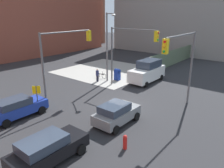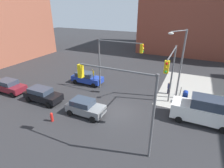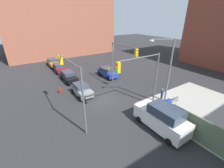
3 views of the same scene
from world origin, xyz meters
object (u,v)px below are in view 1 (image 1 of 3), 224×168
object	(u,v)px
pedestrian_crossing	(97,75)
bicycle_at_crosswalk	(12,109)
mailbox_blue	(117,74)
coupe_black	(48,149)
van_white_delivery	(147,71)
fire_hydrant	(125,142)
traffic_signal_ne_corner	(128,46)
street_lamp_corner	(108,43)
bicycle_leaning_on_fence	(101,75)
traffic_signal_se_corner	(183,57)
coupe_blue	(17,107)
smokestack	(102,8)
hatchback_gray	(116,113)
traffic_signal_nw_corner	(63,52)

from	to	relation	value
pedestrian_crossing	bicycle_at_crosswalk	size ratio (longest dim) A/B	0.89
mailbox_blue	coupe_black	distance (m)	16.29
van_white_delivery	bicycle_at_crosswalk	xyz separation A→B (m)	(-14.76, 4.20, -0.93)
fire_hydrant	pedestrian_crossing	xyz separation A→B (m)	(9.20, 10.70, 0.32)
traffic_signal_ne_corner	street_lamp_corner	bearing A→B (deg)	81.12
traffic_signal_ne_corner	bicycle_at_crosswalk	xyz separation A→B (m)	(-11.30, 3.72, -4.30)
pedestrian_crossing	bicycle_at_crosswalk	world-z (taller)	pedestrian_crossing
street_lamp_corner	bicycle_leaning_on_fence	size ratio (longest dim) A/B	4.57
traffic_signal_se_corner	fire_hydrant	distance (m)	8.36
coupe_blue	van_white_delivery	size ratio (longest dim) A/B	0.81
coupe_blue	mailbox_blue	bearing A→B (deg)	0.28
street_lamp_corner	van_white_delivery	distance (m)	5.84
traffic_signal_ne_corner	coupe_black	size ratio (longest dim) A/B	1.45
coupe_black	bicycle_at_crosswalk	bearing A→B (deg)	76.09
bicycle_at_crosswalk	traffic_signal_se_corner	bearing A→B (deg)	-49.25
smokestack	pedestrian_crossing	world-z (taller)	smokestack
traffic_signal_ne_corner	traffic_signal_se_corner	bearing A→B (deg)	-108.39
fire_hydrant	bicycle_leaning_on_fence	xyz separation A→B (m)	(10.60, 11.40, -0.14)
mailbox_blue	coupe_black	bearing A→B (deg)	-156.04
coupe_black	bicycle_leaning_on_fence	distance (m)	16.80
mailbox_blue	bicycle_at_crosswalk	bearing A→B (deg)	175.60
street_lamp_corner	hatchback_gray	distance (m)	11.34
hatchback_gray	pedestrian_crossing	bearing A→B (deg)	49.97
traffic_signal_nw_corner	van_white_delivery	size ratio (longest dim) A/B	1.20
mailbox_blue	fire_hydrant	world-z (taller)	mailbox_blue
traffic_signal_nw_corner	fire_hydrant	bearing A→B (deg)	-107.35
coupe_black	van_white_delivery	xyz separation A→B (m)	(16.65, 3.42, 0.44)
traffic_signal_ne_corner	bicycle_at_crosswalk	distance (m)	12.65
coupe_black	bicycle_leaning_on_fence	size ratio (longest dim) A/B	2.56
bicycle_leaning_on_fence	mailbox_blue	bearing A→B (deg)	-74.72
coupe_blue	van_white_delivery	xyz separation A→B (m)	(14.84, -3.14, 0.44)
coupe_black	bicycle_leaning_on_fence	bearing A→B (deg)	31.67
traffic_signal_ne_corner	hatchback_gray	world-z (taller)	traffic_signal_ne_corner
fire_hydrant	coupe_blue	distance (m)	9.33
hatchback_gray	traffic_signal_nw_corner	bearing A→B (deg)	85.49
traffic_signal_se_corner	hatchback_gray	size ratio (longest dim) A/B	1.69
street_lamp_corner	bicycle_leaning_on_fence	bearing A→B (deg)	70.67
traffic_signal_se_corner	bicycle_at_crosswalk	distance (m)	14.51
van_white_delivery	traffic_signal_nw_corner	bearing A→B (deg)	165.23
hatchback_gray	coupe_blue	size ratio (longest dim) A/B	0.88
traffic_signal_se_corner	bicycle_leaning_on_fence	world-z (taller)	traffic_signal_se_corner
street_lamp_corner	fire_hydrant	size ratio (longest dim) A/B	8.51
bicycle_at_crosswalk	van_white_delivery	bearing A→B (deg)	-15.88
fire_hydrant	bicycle_at_crosswalk	world-z (taller)	bicycle_at_crosswalk
coupe_black	van_white_delivery	distance (m)	17.00
coupe_black	van_white_delivery	size ratio (longest dim) A/B	0.83
smokestack	van_white_delivery	world-z (taller)	smokestack
street_lamp_corner	pedestrian_crossing	distance (m)	4.10
smokestack	street_lamp_corner	xyz separation A→B (m)	(-26.78, -24.51, -4.46)
smokestack	coupe_blue	distance (m)	46.82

